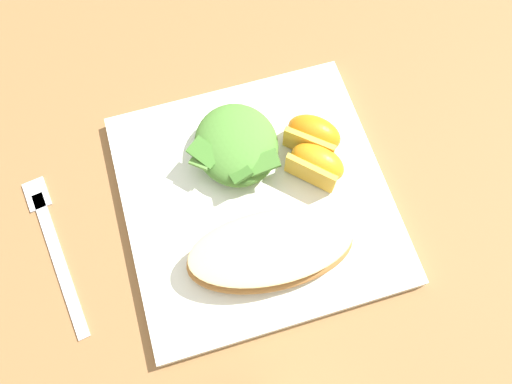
{
  "coord_description": "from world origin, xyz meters",
  "views": [
    {
      "loc": [
        -0.19,
        0.06,
        0.52
      ],
      "look_at": [
        0.0,
        0.0,
        0.03
      ],
      "focal_mm": 35.34,
      "sensor_mm": 36.0,
      "label": 1
    }
  ],
  "objects": [
    {
      "name": "ground",
      "position": [
        0.0,
        0.0,
        0.0
      ],
      "size": [
        3.0,
        3.0,
        0.0
      ],
      "primitive_type": "plane",
      "color": "olive"
    },
    {
      "name": "white_plate",
      "position": [
        0.0,
        0.0,
        0.01
      ],
      "size": [
        0.28,
        0.28,
        0.02
      ],
      "primitive_type": "cube",
      "color": "white",
      "rests_on": "ground"
    },
    {
      "name": "metal_fork",
      "position": [
        0.02,
        0.22,
        0.0
      ],
      "size": [
        0.19,
        0.05,
        0.01
      ],
      "color": "silver",
      "rests_on": "ground"
    },
    {
      "name": "green_salad_pile",
      "position": [
        0.05,
        0.01,
        0.04
      ],
      "size": [
        0.1,
        0.1,
        0.04
      ],
      "color": "#4C8433",
      "rests_on": "white_plate"
    },
    {
      "name": "orange_wedge_front",
      "position": [
        0.01,
        -0.07,
        0.04
      ],
      "size": [
        0.07,
        0.07,
        0.04
      ],
      "color": "orange",
      "rests_on": "white_plate"
    },
    {
      "name": "orange_wedge_middle",
      "position": [
        0.04,
        -0.08,
        0.04
      ],
      "size": [
        0.07,
        0.07,
        0.04
      ],
      "color": "orange",
      "rests_on": "white_plate"
    },
    {
      "name": "cheesy_pizza_bread",
      "position": [
        -0.07,
        0.01,
        0.03
      ],
      "size": [
        0.09,
        0.18,
        0.04
      ],
      "color": "#A87038",
      "rests_on": "white_plate"
    }
  ]
}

